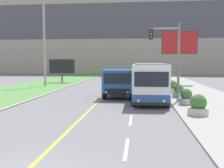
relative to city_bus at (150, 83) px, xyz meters
The scene contains 13 objects.
lane_marking_centre 12.87m from the city_bus, 106.54° to the right, with size 2.88×140.00×0.01m.
apartment_block_background 51.60m from the city_bus, 94.51° to the left, with size 80.00×8.04×25.24m.
city_bus is the anchor object (origin of this frame).
dump_truck 3.84m from the city_bus, 131.30° to the left, with size 2.56×6.47×2.44m.
car_distant 17.40m from the city_bus, 98.37° to the left, with size 1.80×4.30×1.45m.
utility_pole_far 18.27m from the city_bus, 135.66° to the left, with size 1.80×0.28×11.57m.
traffic_light_mast 2.74m from the city_bus, 10.94° to the left, with size 2.28×0.32×5.97m.
billboard_large 17.38m from the city_bus, 74.53° to the left, with size 4.73×0.24×7.15m.
billboard_small 21.74m from the city_bus, 124.05° to the left, with size 3.85×0.24×3.45m.
planter_round_near 5.33m from the city_bus, 60.58° to the right, with size 1.16×1.16×1.21m.
planter_round_second 2.85m from the city_bus, 18.48° to the right, with size 1.02×1.02×1.15m.
planter_round_third 3.95m from the city_bus, 48.26° to the left, with size 1.05×1.05×1.15m.
planter_round_far 7.11m from the city_bus, 69.12° to the left, with size 1.16×1.16×1.20m.
Camera 1 is at (3.19, -6.02, 3.13)m, focal length 42.00 mm.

